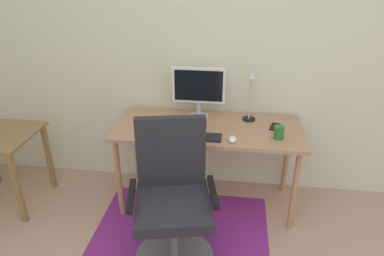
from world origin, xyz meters
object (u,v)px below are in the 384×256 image
(monitor, at_px, (199,88))
(computer_mouse, at_px, (232,139))
(office_chair, at_px, (173,209))
(coffee_cup, at_px, (279,132))
(desk_lamp, at_px, (251,88))
(cell_phone, at_px, (275,127))
(keyboard, at_px, (194,136))
(desk, at_px, (208,134))

(monitor, relative_size, computer_mouse, 4.32)
(computer_mouse, bearing_deg, office_chair, -130.28)
(coffee_cup, distance_m, desk_lamp, 0.46)
(coffee_cup, bearing_deg, cell_phone, 92.85)
(monitor, bearing_deg, cell_phone, -11.23)
(monitor, height_order, coffee_cup, monitor)
(desk_lamp, xyz_separation_m, office_chair, (-0.52, -0.87, -0.61))
(cell_phone, bearing_deg, keyboard, -140.62)
(desk, height_order, computer_mouse, computer_mouse)
(monitor, distance_m, computer_mouse, 0.58)
(coffee_cup, relative_size, cell_phone, 0.73)
(keyboard, bearing_deg, computer_mouse, -4.31)
(desk, bearing_deg, keyboard, -113.20)
(desk, relative_size, office_chair, 1.45)
(desk, bearing_deg, cell_phone, 6.31)
(desk, relative_size, monitor, 3.45)
(keyboard, relative_size, office_chair, 0.40)
(computer_mouse, bearing_deg, cell_phone, 40.73)
(keyboard, distance_m, computer_mouse, 0.30)
(desk_lamp, bearing_deg, monitor, 179.03)
(coffee_cup, height_order, desk_lamp, desk_lamp)
(keyboard, height_order, computer_mouse, computer_mouse)
(monitor, distance_m, cell_phone, 0.72)
(cell_phone, bearing_deg, computer_mouse, -122.83)
(cell_phone, bearing_deg, coffee_cup, -70.71)
(computer_mouse, bearing_deg, keyboard, 175.69)
(desk, height_order, coffee_cup, coffee_cup)
(keyboard, distance_m, desk_lamp, 0.65)
(monitor, bearing_deg, desk_lamp, -0.97)
(desk_lamp, bearing_deg, keyboard, -137.47)
(coffee_cup, relative_size, desk_lamp, 0.23)
(desk, relative_size, cell_phone, 11.07)
(desk, distance_m, keyboard, 0.24)
(cell_phone, bearing_deg, office_chair, -117.71)
(monitor, bearing_deg, computer_mouse, -53.74)
(desk, height_order, cell_phone, cell_phone)
(computer_mouse, height_order, cell_phone, computer_mouse)
(desk, xyz_separation_m, monitor, (-0.10, 0.19, 0.34))
(office_chair, bearing_deg, computer_mouse, 37.66)
(keyboard, xyz_separation_m, desk_lamp, (0.43, 0.39, 0.28))
(desk, relative_size, computer_mouse, 14.90)
(monitor, relative_size, desk_lamp, 1.03)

